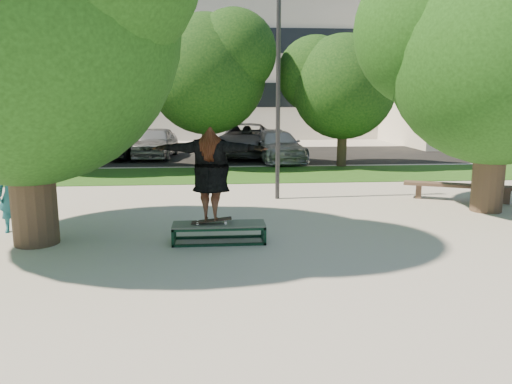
{
  "coord_description": "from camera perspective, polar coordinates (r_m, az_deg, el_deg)",
  "views": [
    {
      "loc": [
        -0.75,
        -8.65,
        2.77
      ],
      "look_at": [
        0.03,
        0.6,
        1.03
      ],
      "focal_mm": 35.0,
      "sensor_mm": 36.0,
      "label": 1
    }
  ],
  "objects": [
    {
      "name": "ground",
      "position": [
        9.11,
        0.15,
        -7.05
      ],
      "size": [
        120.0,
        120.0,
        0.0
      ],
      "primitive_type": "plane",
      "color": "#A7A09A",
      "rests_on": "ground"
    },
    {
      "name": "grass_strip",
      "position": [
        18.44,
        0.68,
        2.03
      ],
      "size": [
        30.0,
        4.0,
        0.02
      ],
      "primitive_type": "cube",
      "color": "#234714",
      "rests_on": "ground"
    },
    {
      "name": "asphalt_strip",
      "position": [
        24.82,
        -3.07,
        4.22
      ],
      "size": [
        40.0,
        8.0,
        0.01
      ],
      "primitive_type": "cube",
      "color": "black",
      "rests_on": "ground"
    },
    {
      "name": "tree_left",
      "position": [
        10.5,
        -25.91,
        18.68
      ],
      "size": [
        6.96,
        5.95,
        7.12
      ],
      "color": "#38281E",
      "rests_on": "ground"
    },
    {
      "name": "tree_right",
      "position": [
        13.56,
        25.62,
        15.23
      ],
      "size": [
        6.24,
        5.33,
        6.51
      ],
      "color": "#38281E",
      "rests_on": "ground"
    },
    {
      "name": "bg_tree_left",
      "position": [
        20.58,
        -21.79,
        12.58
      ],
      "size": [
        5.28,
        4.51,
        5.77
      ],
      "color": "#38281E",
      "rests_on": "ground"
    },
    {
      "name": "bg_tree_mid",
      "position": [
        20.77,
        -5.89,
        14.02
      ],
      "size": [
        5.76,
        4.92,
        6.24
      ],
      "color": "#38281E",
      "rests_on": "ground"
    },
    {
      "name": "bg_tree_right",
      "position": [
        20.89,
        9.79,
        12.46
      ],
      "size": [
        5.04,
        4.31,
        5.43
      ],
      "color": "#38281E",
      "rests_on": "ground"
    },
    {
      "name": "lamppost",
      "position": [
        13.77,
        2.55,
        12.21
      ],
      "size": [
        0.25,
        0.15,
        6.11
      ],
      "color": "#2D2D30",
      "rests_on": "ground"
    },
    {
      "name": "office_building",
      "position": [
        40.98,
        -6.87,
        17.89
      ],
      "size": [
        30.0,
        14.12,
        16.0
      ],
      "color": "beige",
      "rests_on": "ground"
    },
    {
      "name": "side_building",
      "position": [
        35.95,
        27.2,
        11.45
      ],
      "size": [
        15.0,
        10.0,
        8.0
      ],
      "primitive_type": "cube",
      "color": "beige",
      "rests_on": "ground"
    },
    {
      "name": "grind_box",
      "position": [
        9.79,
        -4.25,
        -4.67
      ],
      "size": [
        1.8,
        0.6,
        0.38
      ],
      "color": "#103221",
      "rests_on": "ground"
    },
    {
      "name": "skater_rig",
      "position": [
        9.55,
        -5.19,
        2.05
      ],
      "size": [
        2.28,
        1.02,
        1.87
      ],
      "rotation": [
        0.0,
        0.0,
        2.95
      ],
      "color": "white",
      "rests_on": "grind_box"
    },
    {
      "name": "bystander",
      "position": [
        11.58,
        -26.08,
        -0.28
      ],
      "size": [
        0.65,
        0.51,
        1.59
      ],
      "primitive_type": "imported",
      "rotation": [
        0.0,
        0.0,
        0.24
      ],
      "color": "#1A5966",
      "rests_on": "ground"
    },
    {
      "name": "bench",
      "position": [
        14.75,
        22.49,
        0.55
      ],
      "size": [
        2.96,
        1.65,
        0.47
      ],
      "rotation": [
        0.0,
        0.0,
        -0.43
      ],
      "color": "brown",
      "rests_on": "ground"
    },
    {
      "name": "car_silver_a",
      "position": [
        24.16,
        -11.39,
        5.57
      ],
      "size": [
        2.04,
        4.39,
        1.45
      ],
      "primitive_type": "imported",
      "rotation": [
        0.0,
        0.0,
        -0.08
      ],
      "color": "#A6A7AB",
      "rests_on": "asphalt_strip"
    },
    {
      "name": "car_dark",
      "position": [
        24.5,
        -14.86,
        5.49
      ],
      "size": [
        2.28,
        4.6,
        1.45
      ],
      "primitive_type": "imported",
      "rotation": [
        0.0,
        0.0,
        -0.18
      ],
      "color": "black",
      "rests_on": "asphalt_strip"
    },
    {
      "name": "car_grey",
      "position": [
        24.31,
        -1.15,
        5.96
      ],
      "size": [
        3.53,
        6.04,
        1.58
      ],
      "primitive_type": "imported",
      "rotation": [
        0.0,
        0.0,
        -0.17
      ],
      "color": "#4F5054",
      "rests_on": "asphalt_strip"
    },
    {
      "name": "car_silver_b",
      "position": [
        22.43,
        2.42,
        5.25
      ],
      "size": [
        2.47,
        4.82,
        1.34
      ],
      "primitive_type": "imported",
      "rotation": [
        0.0,
        0.0,
        0.13
      ],
      "color": "#ACADB1",
      "rests_on": "asphalt_strip"
    }
  ]
}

